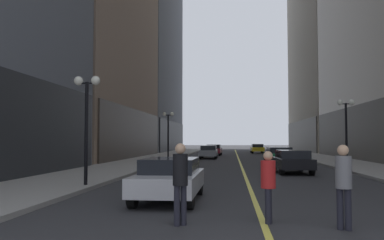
{
  "coord_description": "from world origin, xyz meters",
  "views": [
    {
      "loc": [
        -0.72,
        -4.58,
        1.91
      ],
      "look_at": [
        -3.75,
        25.44,
        3.45
      ],
      "focal_mm": 36.36,
      "sensor_mm": 36.0,
      "label": 1
    }
  ],
  "objects_px": {
    "car_yellow": "(257,148)",
    "pedestrian_in_red_jacket": "(268,181)",
    "car_grey": "(209,151)",
    "pedestrian_in_grey_suit": "(343,180)",
    "car_black": "(292,161)",
    "pedestrian_in_black_coat": "(180,177)",
    "street_lamp_left_far": "(168,125)",
    "car_silver": "(170,178)",
    "car_maroon": "(214,149)",
    "car_green": "(279,155)",
    "street_lamp_right_mid": "(346,118)",
    "street_lamp_left_near": "(87,106)"
  },
  "relations": [
    {
      "from": "car_yellow",
      "to": "pedestrian_in_red_jacket",
      "type": "bearing_deg",
      "value": -93.45
    },
    {
      "from": "car_grey",
      "to": "pedestrian_in_grey_suit",
      "type": "distance_m",
      "value": 31.63
    },
    {
      "from": "car_black",
      "to": "pedestrian_in_black_coat",
      "type": "bearing_deg",
      "value": -108.11
    },
    {
      "from": "street_lamp_left_far",
      "to": "car_silver",
      "type": "bearing_deg",
      "value": -80.57
    },
    {
      "from": "car_silver",
      "to": "car_maroon",
      "type": "distance_m",
      "value": 35.94
    },
    {
      "from": "car_black",
      "to": "street_lamp_left_far",
      "type": "distance_m",
      "value": 15.31
    },
    {
      "from": "car_black",
      "to": "street_lamp_left_far",
      "type": "relative_size",
      "value": 0.92
    },
    {
      "from": "car_maroon",
      "to": "pedestrian_in_red_jacket",
      "type": "distance_m",
      "value": 39.13
    },
    {
      "from": "car_grey",
      "to": "car_maroon",
      "type": "bearing_deg",
      "value": 88.74
    },
    {
      "from": "car_yellow",
      "to": "pedestrian_in_red_jacket",
      "type": "height_order",
      "value": "pedestrian_in_red_jacket"
    },
    {
      "from": "pedestrian_in_grey_suit",
      "to": "street_lamp_left_far",
      "type": "bearing_deg",
      "value": 107.12
    },
    {
      "from": "car_green",
      "to": "car_grey",
      "type": "bearing_deg",
      "value": 128.07
    },
    {
      "from": "car_grey",
      "to": "street_lamp_right_mid",
      "type": "distance_m",
      "value": 17.83
    },
    {
      "from": "car_yellow",
      "to": "pedestrian_in_grey_suit",
      "type": "relative_size",
      "value": 2.57
    },
    {
      "from": "car_silver",
      "to": "car_maroon",
      "type": "relative_size",
      "value": 0.88
    },
    {
      "from": "car_silver",
      "to": "pedestrian_in_black_coat",
      "type": "bearing_deg",
      "value": -77.26
    },
    {
      "from": "car_green",
      "to": "street_lamp_left_far",
      "type": "bearing_deg",
      "value": 164.2
    },
    {
      "from": "car_silver",
      "to": "street_lamp_left_near",
      "type": "distance_m",
      "value": 5.21
    },
    {
      "from": "pedestrian_in_grey_suit",
      "to": "street_lamp_left_near",
      "type": "xyz_separation_m",
      "value": [
        -8.05,
        6.19,
        2.2
      ]
    },
    {
      "from": "car_grey",
      "to": "pedestrian_in_grey_suit",
      "type": "relative_size",
      "value": 2.51
    },
    {
      "from": "car_grey",
      "to": "street_lamp_left_far",
      "type": "distance_m",
      "value": 6.65
    },
    {
      "from": "pedestrian_in_grey_suit",
      "to": "pedestrian_in_red_jacket",
      "type": "bearing_deg",
      "value": 161.03
    },
    {
      "from": "car_yellow",
      "to": "street_lamp_left_near",
      "type": "distance_m",
      "value": 42.39
    },
    {
      "from": "car_grey",
      "to": "pedestrian_in_black_coat",
      "type": "bearing_deg",
      "value": -87.85
    },
    {
      "from": "car_green",
      "to": "car_maroon",
      "type": "xyz_separation_m",
      "value": [
        -5.95,
        16.09,
        -0.0
      ]
    },
    {
      "from": "car_maroon",
      "to": "car_grey",
      "type": "bearing_deg",
      "value": -91.26
    },
    {
      "from": "car_black",
      "to": "car_yellow",
      "type": "relative_size",
      "value": 0.88
    },
    {
      "from": "car_grey",
      "to": "car_silver",
      "type": "bearing_deg",
      "value": -89.22
    },
    {
      "from": "car_maroon",
      "to": "car_yellow",
      "type": "distance_m",
      "value": 9.81
    },
    {
      "from": "street_lamp_left_near",
      "to": "car_yellow",
      "type": "bearing_deg",
      "value": 77.24
    },
    {
      "from": "car_maroon",
      "to": "car_black",
      "type": "bearing_deg",
      "value": -77.62
    },
    {
      "from": "pedestrian_in_black_coat",
      "to": "car_green",
      "type": "bearing_deg",
      "value": 78.03
    },
    {
      "from": "car_green",
      "to": "street_lamp_left_near",
      "type": "height_order",
      "value": "street_lamp_left_near"
    },
    {
      "from": "car_black",
      "to": "car_green",
      "type": "bearing_deg",
      "value": 87.76
    },
    {
      "from": "car_maroon",
      "to": "pedestrian_in_grey_suit",
      "type": "height_order",
      "value": "pedestrian_in_grey_suit"
    },
    {
      "from": "car_silver",
      "to": "street_lamp_right_mid",
      "type": "xyz_separation_m",
      "value": [
        9.06,
        12.76,
        2.54
      ]
    },
    {
      "from": "pedestrian_in_black_coat",
      "to": "pedestrian_in_grey_suit",
      "type": "xyz_separation_m",
      "value": [
        3.52,
        -0.08,
        -0.02
      ]
    },
    {
      "from": "car_grey",
      "to": "car_yellow",
      "type": "relative_size",
      "value": 0.98
    },
    {
      "from": "car_silver",
      "to": "car_green",
      "type": "xyz_separation_m",
      "value": [
        5.75,
        19.85,
        0.0
      ]
    },
    {
      "from": "car_silver",
      "to": "street_lamp_left_near",
      "type": "relative_size",
      "value": 0.92
    },
    {
      "from": "car_silver",
      "to": "pedestrian_in_black_coat",
      "type": "height_order",
      "value": "pedestrian_in_black_coat"
    },
    {
      "from": "car_grey",
      "to": "pedestrian_in_red_jacket",
      "type": "relative_size",
      "value": 2.75
    },
    {
      "from": "car_yellow",
      "to": "street_lamp_left_far",
      "type": "bearing_deg",
      "value": -113.68
    },
    {
      "from": "car_yellow",
      "to": "street_lamp_left_near",
      "type": "bearing_deg",
      "value": -102.76
    },
    {
      "from": "pedestrian_in_red_jacket",
      "to": "street_lamp_left_far",
      "type": "height_order",
      "value": "street_lamp_left_far"
    },
    {
      "from": "car_grey",
      "to": "pedestrian_in_grey_suit",
      "type": "bearing_deg",
      "value": -81.47
    },
    {
      "from": "pedestrian_in_black_coat",
      "to": "street_lamp_right_mid",
      "type": "xyz_separation_m",
      "value": [
        8.26,
        16.28,
        2.18
      ]
    },
    {
      "from": "pedestrian_in_black_coat",
      "to": "street_lamp_right_mid",
      "type": "distance_m",
      "value": 18.39
    },
    {
      "from": "car_grey",
      "to": "street_lamp_left_near",
      "type": "relative_size",
      "value": 1.02
    },
    {
      "from": "car_green",
      "to": "pedestrian_in_black_coat",
      "type": "distance_m",
      "value": 23.89
    }
  ]
}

